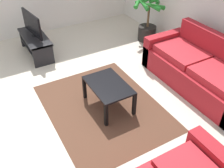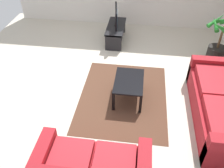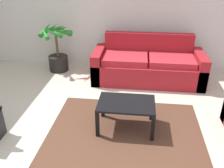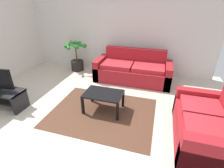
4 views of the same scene
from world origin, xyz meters
The scene contains 7 objects.
ground_plane centered at (0.00, 0.00, 0.00)m, with size 6.60×6.60×0.00m, color beige.
couch_main centered at (0.66, 2.28, 0.30)m, with size 2.19×0.90×0.90m.
tv_stand centered at (-1.91, 0.07, 0.29)m, with size 1.10×0.45×0.43m.
tv centered at (-1.91, 0.07, 0.70)m, with size 0.80×0.15×0.49m.
coffee_table centered at (0.34, 0.60, 0.36)m, with size 0.81×0.54×0.43m.
area_rug centered at (0.34, 0.50, 0.00)m, with size 2.20×1.70×0.01m, color #513323.
potted_palm centered at (-1.31, 2.54, 0.44)m, with size 0.75×0.68×1.05m.
Camera 2 is at (3.93, 0.76, 3.26)m, focal length 38.92 mm.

